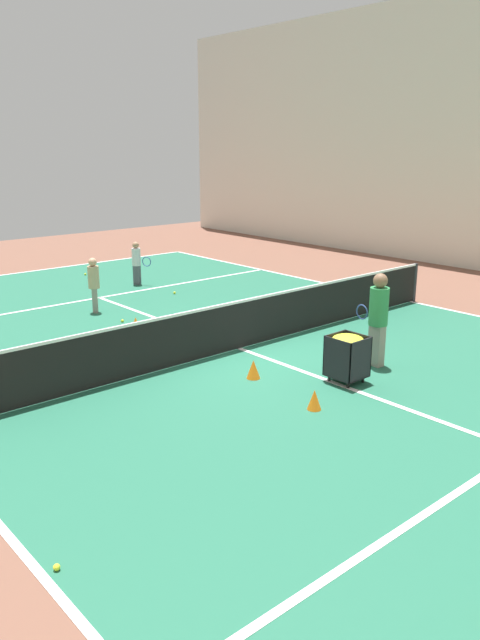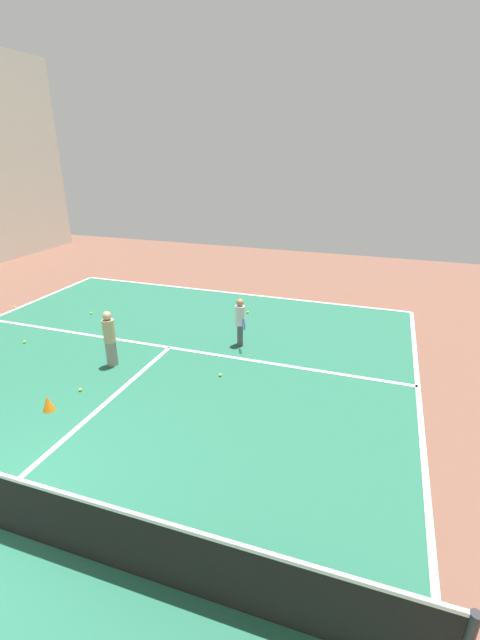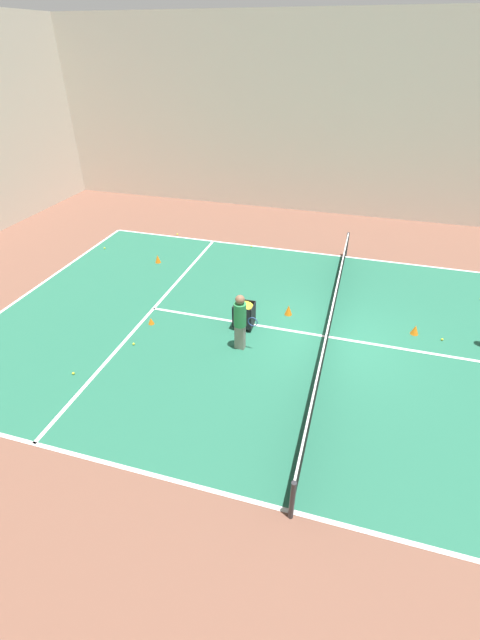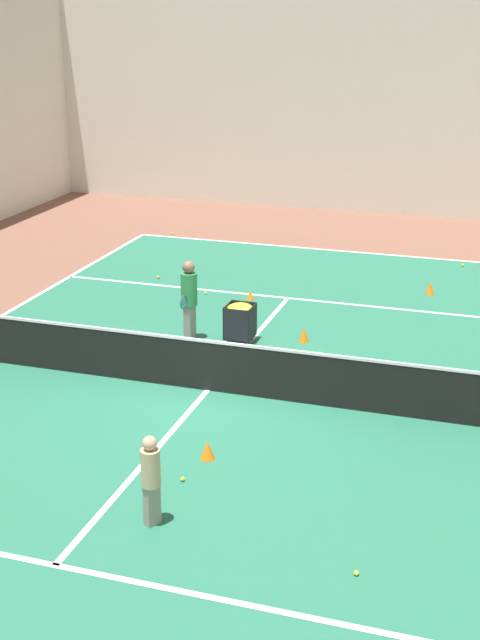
# 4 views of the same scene
# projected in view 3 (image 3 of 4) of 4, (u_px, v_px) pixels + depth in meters

# --- Properties ---
(ground_plane) EXTENTS (34.87, 34.87, 0.00)m
(ground_plane) POSITION_uv_depth(u_px,v_px,m) (328.00, 337.00, 12.60)
(ground_plane) COLOR brown
(court_playing_area) EXTENTS (11.66, 20.55, 0.00)m
(court_playing_area) POSITION_uv_depth(u_px,v_px,m) (328.00, 337.00, 12.60)
(court_playing_area) COLOR #23664C
(court_playing_area) RESTS_ON ground
(line_baseline_far) EXTENTS (11.66, 0.10, 0.00)m
(line_baseline_far) POSITION_uv_depth(u_px,v_px,m) (34.00, 289.00, 15.03)
(line_baseline_far) COLOR white
(line_baseline_far) RESTS_ON ground
(line_sideline_left) EXTENTS (0.10, 20.55, 0.00)m
(line_sideline_left) POSITION_uv_depth(u_px,v_px,m) (291.00, 512.00, 7.91)
(line_sideline_left) COLOR white
(line_sideline_left) RESTS_ON ground
(line_sideline_right) EXTENTS (0.10, 20.55, 0.00)m
(line_sideline_right) POSITION_uv_depth(u_px,v_px,m) (345.00, 257.00, 17.27)
(line_sideline_right) COLOR white
(line_sideline_right) RESTS_ON ground
(line_service_far) EXTENTS (11.66, 0.10, 0.00)m
(line_service_far) POSITION_uv_depth(u_px,v_px,m) (154.00, 308.00, 13.93)
(line_service_far) COLOR white
(line_service_far) RESTS_ON ground
(line_centre_service) EXTENTS (0.10, 11.31, 0.00)m
(line_centre_service) POSITION_uv_depth(u_px,v_px,m) (328.00, 337.00, 12.59)
(line_centre_service) COLOR white
(line_centre_service) RESTS_ON ground
(hall_enclosure_right) EXTENTS (0.15, 31.17, 8.51)m
(hall_enclosure_right) POSITION_uv_depth(u_px,v_px,m) (368.00, 122.00, 19.15)
(hall_enclosure_right) COLOR silver
(hall_enclosure_right) RESTS_ON ground
(tennis_net) EXTENTS (11.96, 0.10, 0.99)m
(tennis_net) POSITION_uv_depth(u_px,v_px,m) (330.00, 322.00, 12.32)
(tennis_net) COLOR #2D2D33
(tennis_net) RESTS_ON ground
(coach_at_net) EXTENTS (0.38, 0.69, 1.71)m
(coach_at_net) POSITION_uv_depth(u_px,v_px,m) (240.00, 319.00, 11.61)
(coach_at_net) COLOR gray
(coach_at_net) RESTS_ON ground
(ball_cart) EXTENTS (0.56, 0.58, 0.83)m
(ball_cart) POSITION_uv_depth(u_px,v_px,m) (244.00, 311.00, 12.72)
(ball_cart) COLOR black
(ball_cart) RESTS_ON ground
(training_cone_0) EXTENTS (0.22, 0.22, 0.31)m
(training_cone_0) POSITION_uv_depth(u_px,v_px,m) (158.00, 259.00, 16.74)
(training_cone_0) COLOR orange
(training_cone_0) RESTS_ON ground
(training_cone_1) EXTENTS (0.24, 0.24, 0.30)m
(training_cone_1) POSITION_uv_depth(u_px,v_px,m) (415.00, 330.00, 12.64)
(training_cone_1) COLOR orange
(training_cone_1) RESTS_ON ground
(training_cone_2) EXTENTS (0.24, 0.24, 0.33)m
(training_cone_2) POSITION_uv_depth(u_px,v_px,m) (288.00, 310.00, 13.54)
(training_cone_2) COLOR orange
(training_cone_2) RESTS_ON ground
(training_cone_3) EXTENTS (0.22, 0.22, 0.32)m
(training_cone_3) POSITION_uv_depth(u_px,v_px,m) (242.00, 300.00, 14.06)
(training_cone_3) COLOR orange
(training_cone_3) RESTS_ON ground
(training_cone_4) EXTENTS (0.18, 0.18, 0.22)m
(training_cone_4) POSITION_uv_depth(u_px,v_px,m) (151.00, 321.00, 13.12)
(training_cone_4) COLOR orange
(training_cone_4) RESTS_ON ground
(tennis_ball_0) EXTENTS (0.07, 0.07, 0.07)m
(tennis_ball_0) POSITION_uv_depth(u_px,v_px,m) (105.00, 248.00, 17.91)
(tennis_ball_0) COLOR yellow
(tennis_ball_0) RESTS_ON ground
(tennis_ball_1) EXTENTS (0.07, 0.07, 0.07)m
(tennis_ball_1) POSITION_uv_depth(u_px,v_px,m) (134.00, 344.00, 12.24)
(tennis_ball_1) COLOR yellow
(tennis_ball_1) RESTS_ON ground
(tennis_ball_4) EXTENTS (0.07, 0.07, 0.07)m
(tennis_ball_4) POSITION_uv_depth(u_px,v_px,m) (442.00, 339.00, 12.43)
(tennis_ball_4) COLOR yellow
(tennis_ball_4) RESTS_ON ground
(tennis_ball_5) EXTENTS (0.07, 0.07, 0.07)m
(tennis_ball_5) POSITION_uv_depth(u_px,v_px,m) (251.00, 246.00, 18.06)
(tennis_ball_5) COLOR yellow
(tennis_ball_5) RESTS_ON ground
(tennis_ball_8) EXTENTS (0.07, 0.07, 0.07)m
(tennis_ball_8) POSITION_uv_depth(u_px,v_px,m) (177.00, 234.00, 19.19)
(tennis_ball_8) COLOR yellow
(tennis_ball_8) RESTS_ON ground
(tennis_ball_11) EXTENTS (0.07, 0.07, 0.07)m
(tennis_ball_11) POSITION_uv_depth(u_px,v_px,m) (73.00, 373.00, 11.16)
(tennis_ball_11) COLOR yellow
(tennis_ball_11) RESTS_ON ground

